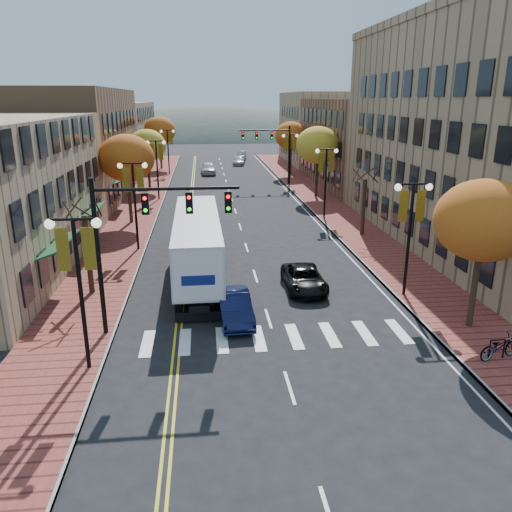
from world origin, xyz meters
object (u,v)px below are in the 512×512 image
object	(u,v)px
semi_truck	(197,238)
black_suv	(304,279)
navy_sedan	(234,306)
bicycle	(499,347)

from	to	relation	value
semi_truck	black_suv	size ratio (longest dim) A/B	3.38
navy_sedan	black_suv	world-z (taller)	navy_sedan
semi_truck	navy_sedan	distance (m)	7.24
black_suv	bicycle	distance (m)	10.59
semi_truck	black_suv	bearing A→B (deg)	-30.25
black_suv	semi_truck	bearing A→B (deg)	150.66
navy_sedan	bicycle	xyz separation A→B (m)	(10.21, -5.04, -0.03)
semi_truck	bicycle	bearing A→B (deg)	-45.59
semi_truck	black_suv	world-z (taller)	semi_truck
navy_sedan	bicycle	world-z (taller)	navy_sedan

